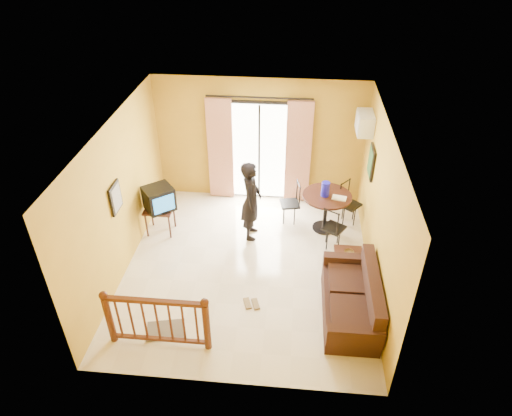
# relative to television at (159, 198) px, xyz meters

# --- Properties ---
(ground) EXTENTS (5.00, 5.00, 0.00)m
(ground) POSITION_rel_television_xyz_m (1.87, -0.93, -0.82)
(ground) COLOR beige
(ground) RESTS_ON ground
(room_shell) EXTENTS (5.00, 5.00, 5.00)m
(room_shell) POSITION_rel_television_xyz_m (1.87, -0.93, 0.89)
(room_shell) COLOR white
(room_shell) RESTS_ON ground
(balcony_door) EXTENTS (2.25, 0.14, 2.46)m
(balcony_door) POSITION_rel_television_xyz_m (1.87, 1.50, 0.37)
(balcony_door) COLOR black
(balcony_door) RESTS_ON ground
(tv_table) EXTENTS (0.57, 0.48, 0.58)m
(tv_table) POSITION_rel_television_xyz_m (-0.03, 0.00, -0.32)
(tv_table) COLOR black
(tv_table) RESTS_ON ground
(television) EXTENTS (0.72, 0.72, 0.49)m
(television) POSITION_rel_television_xyz_m (0.00, 0.00, 0.00)
(television) COLOR black
(television) RESTS_ON tv_table
(picture_left) EXTENTS (0.05, 0.42, 0.52)m
(picture_left) POSITION_rel_television_xyz_m (-0.35, -1.13, 0.73)
(picture_left) COLOR black
(picture_left) RESTS_ON room_shell
(dining_table) EXTENTS (0.99, 0.99, 0.83)m
(dining_table) POSITION_rel_television_xyz_m (3.34, 0.43, -0.16)
(dining_table) COLOR black
(dining_table) RESTS_ON ground
(water_jug) EXTENTS (0.16, 0.16, 0.31)m
(water_jug) POSITION_rel_television_xyz_m (3.29, 0.40, 0.16)
(water_jug) COLOR #1815CB
(water_jug) RESTS_ON dining_table
(serving_tray) EXTENTS (0.31, 0.24, 0.02)m
(serving_tray) POSITION_rel_television_xyz_m (3.57, 0.33, 0.02)
(serving_tray) COLOR #EFEBCC
(serving_tray) RESTS_ON dining_table
(dining_chairs) EXTENTS (1.77, 1.41, 0.95)m
(dining_chairs) POSITION_rel_television_xyz_m (3.31, 0.38, -0.82)
(dining_chairs) COLOR black
(dining_chairs) RESTS_ON ground
(air_conditioner) EXTENTS (0.31, 0.60, 0.40)m
(air_conditioner) POSITION_rel_television_xyz_m (3.96, 1.02, 1.33)
(air_conditioner) COLOR white
(air_conditioner) RESTS_ON room_shell
(botanical_print) EXTENTS (0.05, 0.50, 0.60)m
(botanical_print) POSITION_rel_television_xyz_m (4.08, 0.37, 0.83)
(botanical_print) COLOR black
(botanical_print) RESTS_ON room_shell
(coffee_table) EXTENTS (0.51, 0.92, 0.41)m
(coffee_table) POSITION_rel_television_xyz_m (3.72, -1.08, -0.54)
(coffee_table) COLOR black
(coffee_table) RESTS_ON ground
(bowl) EXTENTS (0.21, 0.21, 0.06)m
(bowl) POSITION_rel_television_xyz_m (3.72, -0.87, -0.38)
(bowl) COLOR brown
(bowl) RESTS_ON coffee_table
(sofa) EXTENTS (0.85, 1.81, 0.87)m
(sofa) POSITION_rel_television_xyz_m (3.72, -1.97, -0.49)
(sofa) COLOR black
(sofa) RESTS_ON ground
(standing_person) EXTENTS (0.41, 0.62, 1.68)m
(standing_person) POSITION_rel_television_xyz_m (1.84, 0.05, 0.02)
(standing_person) COLOR black
(standing_person) RESTS_ON ground
(stair_balustrade) EXTENTS (1.63, 0.13, 1.04)m
(stair_balustrade) POSITION_rel_television_xyz_m (0.72, -2.83, -0.25)
(stair_balustrade) COLOR #471E0F
(stair_balustrade) RESTS_ON ground
(doormat) EXTENTS (0.67, 0.52, 0.02)m
(doormat) POSITION_rel_television_xyz_m (0.72, -2.58, -0.81)
(doormat) COLOR #5A5148
(doormat) RESTS_ON ground
(sandals) EXTENTS (0.31, 0.27, 0.03)m
(sandals) POSITION_rel_television_xyz_m (2.04, -1.88, -0.80)
(sandals) COLOR brown
(sandals) RESTS_ON ground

